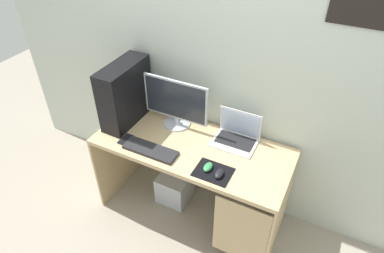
{
  "coord_description": "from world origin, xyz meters",
  "views": [
    {
      "loc": [
        0.87,
        -1.74,
        2.46
      ],
      "look_at": [
        0.0,
        0.0,
        0.95
      ],
      "focal_mm": 31.56,
      "sensor_mm": 36.0,
      "label": 1
    }
  ],
  "objects_px": {
    "monitor": "(176,103)",
    "cell_phone": "(126,139)",
    "subwoofer": "(175,187)",
    "keyboard": "(150,150)",
    "laptop": "(236,136)",
    "pc_tower": "(125,93)",
    "mouse_left": "(208,167)",
    "mouse_right": "(219,174)"
  },
  "relations": [
    {
      "from": "pc_tower",
      "to": "cell_phone",
      "type": "bearing_deg",
      "value": -59.66
    },
    {
      "from": "monitor",
      "to": "keyboard",
      "type": "distance_m",
      "value": 0.42
    },
    {
      "from": "keyboard",
      "to": "subwoofer",
      "type": "height_order",
      "value": "keyboard"
    },
    {
      "from": "mouse_left",
      "to": "cell_phone",
      "type": "height_order",
      "value": "mouse_left"
    },
    {
      "from": "monitor",
      "to": "laptop",
      "type": "distance_m",
      "value": 0.54
    },
    {
      "from": "pc_tower",
      "to": "subwoofer",
      "type": "relative_size",
      "value": 1.86
    },
    {
      "from": "laptop",
      "to": "mouse_left",
      "type": "xyz_separation_m",
      "value": [
        -0.06,
        -0.38,
        -0.03
      ]
    },
    {
      "from": "laptop",
      "to": "mouse_left",
      "type": "distance_m",
      "value": 0.39
    },
    {
      "from": "monitor",
      "to": "pc_tower",
      "type": "bearing_deg",
      "value": -163.94
    },
    {
      "from": "pc_tower",
      "to": "keyboard",
      "type": "bearing_deg",
      "value": -34.38
    },
    {
      "from": "laptop",
      "to": "cell_phone",
      "type": "distance_m",
      "value": 0.86
    },
    {
      "from": "laptop",
      "to": "subwoofer",
      "type": "distance_m",
      "value": 0.85
    },
    {
      "from": "subwoofer",
      "to": "laptop",
      "type": "bearing_deg",
      "value": 15.6
    },
    {
      "from": "laptop",
      "to": "cell_phone",
      "type": "xyz_separation_m",
      "value": [
        -0.77,
        -0.38,
        -0.04
      ]
    },
    {
      "from": "keyboard",
      "to": "cell_phone",
      "type": "xyz_separation_m",
      "value": [
        -0.24,
        0.02,
        -0.01
      ]
    },
    {
      "from": "keyboard",
      "to": "subwoofer",
      "type": "xyz_separation_m",
      "value": [
        0.04,
        0.27,
        -0.65
      ]
    },
    {
      "from": "laptop",
      "to": "keyboard",
      "type": "relative_size",
      "value": 0.79
    },
    {
      "from": "mouse_left",
      "to": "mouse_right",
      "type": "bearing_deg",
      "value": -14.74
    },
    {
      "from": "keyboard",
      "to": "subwoofer",
      "type": "distance_m",
      "value": 0.7
    },
    {
      "from": "keyboard",
      "to": "cell_phone",
      "type": "relative_size",
      "value": 3.23
    },
    {
      "from": "monitor",
      "to": "subwoofer",
      "type": "height_order",
      "value": "monitor"
    },
    {
      "from": "pc_tower",
      "to": "keyboard",
      "type": "distance_m",
      "value": 0.52
    },
    {
      "from": "mouse_left",
      "to": "subwoofer",
      "type": "xyz_separation_m",
      "value": [
        -0.42,
        0.25,
        -0.66
      ]
    },
    {
      "from": "mouse_right",
      "to": "cell_phone",
      "type": "distance_m",
      "value": 0.8
    },
    {
      "from": "keyboard",
      "to": "cell_phone",
      "type": "bearing_deg",
      "value": 174.42
    },
    {
      "from": "subwoofer",
      "to": "mouse_right",
      "type": "bearing_deg",
      "value": -27.52
    },
    {
      "from": "mouse_right",
      "to": "subwoofer",
      "type": "height_order",
      "value": "mouse_right"
    },
    {
      "from": "pc_tower",
      "to": "mouse_right",
      "type": "bearing_deg",
      "value": -15.84
    },
    {
      "from": "cell_phone",
      "to": "monitor",
      "type": "bearing_deg",
      "value": 53.8
    },
    {
      "from": "keyboard",
      "to": "mouse_right",
      "type": "relative_size",
      "value": 4.38
    },
    {
      "from": "pc_tower",
      "to": "mouse_left",
      "type": "height_order",
      "value": "pc_tower"
    },
    {
      "from": "cell_phone",
      "to": "subwoofer",
      "type": "bearing_deg",
      "value": 40.85
    },
    {
      "from": "pc_tower",
      "to": "mouse_left",
      "type": "distance_m",
      "value": 0.91
    },
    {
      "from": "subwoofer",
      "to": "monitor",
      "type": "bearing_deg",
      "value": 101.62
    },
    {
      "from": "monitor",
      "to": "mouse_left",
      "type": "xyz_separation_m",
      "value": [
        0.45,
        -0.36,
        -0.19
      ]
    },
    {
      "from": "keyboard",
      "to": "mouse_left",
      "type": "distance_m",
      "value": 0.46
    },
    {
      "from": "monitor",
      "to": "subwoofer",
      "type": "relative_size",
      "value": 2.01
    },
    {
      "from": "monitor",
      "to": "cell_phone",
      "type": "distance_m",
      "value": 0.48
    },
    {
      "from": "monitor",
      "to": "mouse_right",
      "type": "distance_m",
      "value": 0.69
    },
    {
      "from": "monitor",
      "to": "cell_phone",
      "type": "height_order",
      "value": "monitor"
    },
    {
      "from": "monitor",
      "to": "laptop",
      "type": "bearing_deg",
      "value": 3.01
    },
    {
      "from": "mouse_left",
      "to": "subwoofer",
      "type": "relative_size",
      "value": 0.35
    }
  ]
}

